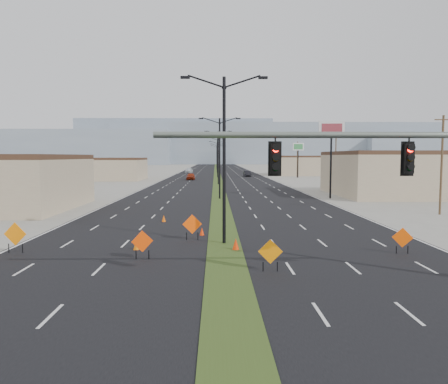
{
  "coord_description": "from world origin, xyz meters",
  "views": [
    {
      "loc": [
        -0.52,
        -14.21,
        5.31
      ],
      "look_at": [
        -0.02,
        11.54,
        3.2
      ],
      "focal_mm": 35.0,
      "sensor_mm": 36.0,
      "label": 1
    }
  ],
  "objects_px": {
    "streetlight_0": "(224,154)",
    "cone_2": "(236,244)",
    "construction_sign_0": "(15,235)",
    "cone_1": "(202,231)",
    "streetlight_4": "(217,156)",
    "car_mid": "(247,174)",
    "streetlight_3": "(218,156)",
    "streetlight_2": "(218,156)",
    "streetlight_6": "(217,156)",
    "car_left": "(191,176)",
    "streetlight_5": "(217,156)",
    "construction_sign_1": "(142,242)",
    "pole_sign_east_far": "(298,150)",
    "streetlight_1": "(220,155)",
    "pole_sign_east_near": "(331,135)",
    "construction_sign_3": "(270,253)",
    "cone_3": "(164,219)",
    "car_far": "(189,171)",
    "construction_sign_4": "(402,239)",
    "cone_0": "(136,245)",
    "construction_sign_2": "(192,225)"
  },
  "relations": [
    {
      "from": "streetlight_0",
      "to": "cone_2",
      "type": "distance_m",
      "value": 5.45
    },
    {
      "from": "construction_sign_0",
      "to": "cone_1",
      "type": "bearing_deg",
      "value": 33.37
    },
    {
      "from": "streetlight_4",
      "to": "construction_sign_0",
      "type": "relative_size",
      "value": 5.86
    },
    {
      "from": "car_mid",
      "to": "construction_sign_0",
      "type": "xyz_separation_m",
      "value": [
        -19.27,
        -90.34,
        0.24
      ]
    },
    {
      "from": "streetlight_3",
      "to": "car_mid",
      "type": "distance_m",
      "value": 9.88
    },
    {
      "from": "car_mid",
      "to": "streetlight_2",
      "type": "bearing_deg",
      "value": -107.43
    },
    {
      "from": "streetlight_6",
      "to": "car_left",
      "type": "xyz_separation_m",
      "value": [
        -6.13,
        -95.63,
        -4.65
      ]
    },
    {
      "from": "streetlight_0",
      "to": "streetlight_5",
      "type": "xyz_separation_m",
      "value": [
        0.0,
        140.0,
        0.0
      ]
    },
    {
      "from": "streetlight_2",
      "to": "construction_sign_1",
      "type": "bearing_deg",
      "value": -94.11
    },
    {
      "from": "streetlight_0",
      "to": "car_left",
      "type": "relative_size",
      "value": 2.21
    },
    {
      "from": "car_left",
      "to": "streetlight_6",
      "type": "bearing_deg",
      "value": 86.26
    },
    {
      "from": "streetlight_5",
      "to": "streetlight_6",
      "type": "relative_size",
      "value": 1.0
    },
    {
      "from": "construction_sign_1",
      "to": "pole_sign_east_far",
      "type": "relative_size",
      "value": 0.17
    },
    {
      "from": "streetlight_1",
      "to": "pole_sign_east_near",
      "type": "xyz_separation_m",
      "value": [
        14.0,
        0.45,
        2.51
      ]
    },
    {
      "from": "streetlight_1",
      "to": "construction_sign_3",
      "type": "bearing_deg",
      "value": -86.68
    },
    {
      "from": "car_left",
      "to": "pole_sign_east_near",
      "type": "bearing_deg",
      "value": -65.45
    },
    {
      "from": "cone_3",
      "to": "pole_sign_east_far",
      "type": "relative_size",
      "value": 0.07
    },
    {
      "from": "construction_sign_0",
      "to": "construction_sign_1",
      "type": "xyz_separation_m",
      "value": [
        7.2,
        -1.54,
        -0.13
      ]
    },
    {
      "from": "construction_sign_1",
      "to": "cone_1",
      "type": "bearing_deg",
      "value": 44.68
    },
    {
      "from": "streetlight_4",
      "to": "cone_1",
      "type": "height_order",
      "value": "streetlight_4"
    },
    {
      "from": "streetlight_4",
      "to": "car_far",
      "type": "xyz_separation_m",
      "value": [
        -8.95,
        0.09,
        -4.64
      ]
    },
    {
      "from": "cone_3",
      "to": "pole_sign_east_near",
      "type": "xyz_separation_m",
      "value": [
        18.72,
        19.54,
        7.64
      ]
    },
    {
      "from": "construction_sign_4",
      "to": "cone_1",
      "type": "xyz_separation_m",
      "value": [
        -11.09,
        5.78,
        -0.57
      ]
    },
    {
      "from": "streetlight_2",
      "to": "cone_0",
      "type": "relative_size",
      "value": 17.13
    },
    {
      "from": "streetlight_0",
      "to": "construction_sign_2",
      "type": "bearing_deg",
      "value": 149.82
    },
    {
      "from": "cone_1",
      "to": "streetlight_0",
      "type": "bearing_deg",
      "value": -62.88
    },
    {
      "from": "car_left",
      "to": "construction_sign_3",
      "type": "distance_m",
      "value": 79.28
    },
    {
      "from": "streetlight_0",
      "to": "construction_sign_2",
      "type": "height_order",
      "value": "streetlight_0"
    },
    {
      "from": "car_far",
      "to": "construction_sign_1",
      "type": "relative_size",
      "value": 3.58
    },
    {
      "from": "streetlight_3",
      "to": "cone_1",
      "type": "height_order",
      "value": "streetlight_3"
    },
    {
      "from": "construction_sign_1",
      "to": "cone_3",
      "type": "relative_size",
      "value": 2.67
    },
    {
      "from": "streetlight_5",
      "to": "cone_0",
      "type": "distance_m",
      "value": 141.88
    },
    {
      "from": "construction_sign_2",
      "to": "construction_sign_3",
      "type": "height_order",
      "value": "construction_sign_2"
    },
    {
      "from": "streetlight_6",
      "to": "streetlight_1",
      "type": "bearing_deg",
      "value": -90.0
    },
    {
      "from": "streetlight_4",
      "to": "car_mid",
      "type": "bearing_deg",
      "value": -72.1
    },
    {
      "from": "car_left",
      "to": "construction_sign_1",
      "type": "distance_m",
      "value": 76.32
    },
    {
      "from": "streetlight_1",
      "to": "streetlight_3",
      "type": "relative_size",
      "value": 1.0
    },
    {
      "from": "car_far",
      "to": "cone_3",
      "type": "relative_size",
      "value": 9.56
    },
    {
      "from": "construction_sign_0",
      "to": "construction_sign_3",
      "type": "bearing_deg",
      "value": -10.88
    },
    {
      "from": "cone_2",
      "to": "streetlight_5",
      "type": "bearing_deg",
      "value": 90.25
    },
    {
      "from": "pole_sign_east_far",
      "to": "construction_sign_3",
      "type": "bearing_deg",
      "value": -108.29
    },
    {
      "from": "construction_sign_4",
      "to": "pole_sign_east_far",
      "type": "height_order",
      "value": "pole_sign_east_far"
    },
    {
      "from": "pole_sign_east_near",
      "to": "pole_sign_east_far",
      "type": "height_order",
      "value": "pole_sign_east_near"
    },
    {
      "from": "streetlight_6",
      "to": "car_left",
      "type": "relative_size",
      "value": 2.21
    },
    {
      "from": "streetlight_1",
      "to": "construction_sign_0",
      "type": "relative_size",
      "value": 5.86
    },
    {
      "from": "cone_2",
      "to": "streetlight_6",
      "type": "bearing_deg",
      "value": 90.21
    },
    {
      "from": "construction_sign_4",
      "to": "cone_0",
      "type": "relative_size",
      "value": 2.47
    },
    {
      "from": "streetlight_0",
      "to": "streetlight_5",
      "type": "distance_m",
      "value": 140.0
    },
    {
      "from": "car_far",
      "to": "cone_2",
      "type": "xyz_separation_m",
      "value": [
        9.57,
        -113.97,
        -0.44
      ]
    },
    {
      "from": "construction_sign_2",
      "to": "cone_0",
      "type": "relative_size",
      "value": 2.81
    }
  ]
}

